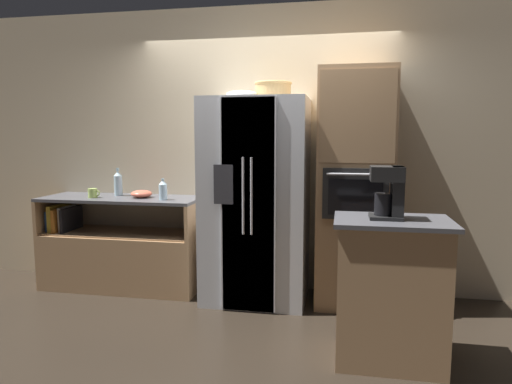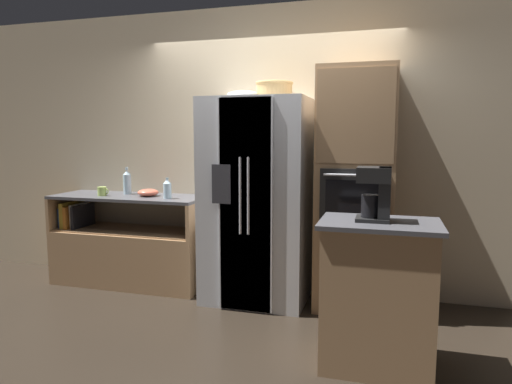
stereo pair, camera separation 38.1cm
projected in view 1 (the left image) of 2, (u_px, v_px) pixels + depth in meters
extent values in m
plane|color=black|center=(258.00, 302.00, 4.27)|extent=(20.00, 20.00, 0.00)
cube|color=beige|center=(267.00, 150.00, 4.57)|extent=(12.00, 0.06, 2.80)
cube|color=#A87F56|center=(123.00, 260.00, 4.66)|extent=(1.60, 0.59, 0.56)
cube|color=#A87F56|center=(122.00, 232.00, 4.62)|extent=(1.54, 0.54, 0.02)
cube|color=#A87F56|center=(52.00, 214.00, 4.75)|extent=(0.04, 0.59, 0.34)
cube|color=#A87F56|center=(196.00, 219.00, 4.46)|extent=(0.04, 0.59, 0.34)
cube|color=#4C4C51|center=(121.00, 199.00, 4.58)|extent=(1.60, 0.59, 0.03)
cube|color=#284C8E|center=(56.00, 220.00, 4.72)|extent=(0.04, 0.31, 0.21)
cube|color=gold|center=(60.00, 217.00, 4.70)|extent=(0.05, 0.37, 0.27)
cube|color=orange|center=(64.00, 219.00, 4.70)|extent=(0.03, 0.39, 0.23)
cube|color=silver|center=(68.00, 218.00, 4.69)|extent=(0.03, 0.30, 0.25)
cube|color=black|center=(71.00, 219.00, 4.68)|extent=(0.03, 0.37, 0.24)
cube|color=silver|center=(256.00, 201.00, 4.25)|extent=(0.95, 0.72, 1.88)
cube|color=silver|center=(247.00, 207.00, 3.89)|extent=(0.47, 0.02, 1.85)
cube|color=silver|center=(249.00, 207.00, 3.89)|extent=(0.47, 0.02, 1.85)
cylinder|color=#B2B2B7|center=(243.00, 196.00, 3.86)|extent=(0.02, 0.02, 0.66)
cylinder|color=#B2B2B7|center=(252.00, 196.00, 3.85)|extent=(0.02, 0.02, 0.66)
cube|color=#2D2D33|center=(223.00, 185.00, 3.90)|extent=(0.17, 0.01, 0.34)
cube|color=#A87F56|center=(354.00, 189.00, 4.12)|extent=(0.66, 0.61, 2.13)
cube|color=black|center=(355.00, 194.00, 3.80)|extent=(0.54, 0.04, 0.43)
cube|color=black|center=(355.00, 197.00, 3.79)|extent=(0.44, 0.01, 0.30)
cylinder|color=#B2B2B7|center=(356.00, 174.00, 3.75)|extent=(0.48, 0.02, 0.02)
cube|color=#94704C|center=(357.00, 116.00, 3.74)|extent=(0.62, 0.01, 0.77)
cube|color=#A87F56|center=(390.00, 293.00, 3.10)|extent=(0.71, 0.50, 0.96)
cube|color=#4C4C51|center=(393.00, 221.00, 3.04)|extent=(0.77, 0.54, 0.03)
cylinder|color=tan|center=(273.00, 91.00, 4.14)|extent=(0.32, 0.32, 0.13)
torus|color=tan|center=(273.00, 83.00, 4.13)|extent=(0.34, 0.34, 0.03)
ellipsoid|color=white|center=(242.00, 94.00, 4.15)|extent=(0.29, 0.29, 0.07)
cylinder|color=silver|center=(163.00, 192.00, 4.38)|extent=(0.08, 0.08, 0.15)
cone|color=silver|center=(163.00, 182.00, 4.37)|extent=(0.08, 0.08, 0.04)
cylinder|color=silver|center=(163.00, 179.00, 4.37)|extent=(0.03, 0.03, 0.02)
cylinder|color=silver|center=(118.00, 186.00, 4.68)|extent=(0.08, 0.08, 0.20)
cone|color=silver|center=(118.00, 174.00, 4.67)|extent=(0.08, 0.08, 0.05)
cylinder|color=silver|center=(118.00, 170.00, 4.66)|extent=(0.03, 0.03, 0.03)
cylinder|color=#B2D166|center=(93.00, 193.00, 4.54)|extent=(0.09, 0.09, 0.09)
torus|color=#B2D166|center=(97.00, 193.00, 4.53)|extent=(0.06, 0.01, 0.06)
ellipsoid|color=#DB664C|center=(141.00, 194.00, 4.54)|extent=(0.21, 0.21, 0.08)
cube|color=black|center=(385.00, 217.00, 3.05)|extent=(0.21, 0.20, 0.02)
cylinder|color=black|center=(383.00, 204.00, 3.05)|extent=(0.12, 0.12, 0.15)
cube|color=black|center=(397.00, 193.00, 3.02)|extent=(0.08, 0.17, 0.35)
cube|color=black|center=(387.00, 174.00, 3.02)|extent=(0.21, 0.20, 0.10)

